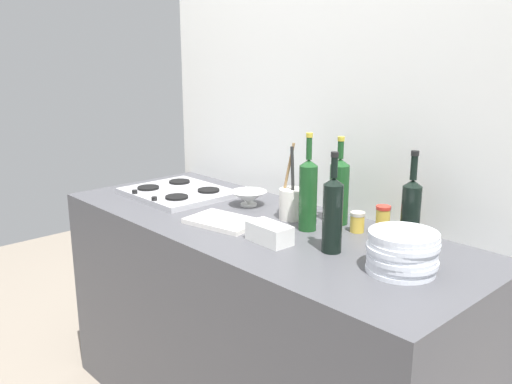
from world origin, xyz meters
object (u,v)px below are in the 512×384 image
(cutting_board, at_px, (223,221))
(condiment_jar_rear, at_px, (383,220))
(stovetop_hob, at_px, (178,192))
(wine_bottle_leftmost, at_px, (308,193))
(butter_dish, at_px, (269,233))
(wine_bottle_rightmost, at_px, (411,210))
(utensil_crock, at_px, (292,203))
(plate_stack, at_px, (402,252))
(wine_bottle_mid_right, at_px, (333,213))
(condiment_jar_front, at_px, (357,222))
(mixing_bowl, at_px, (249,198))
(wine_bottle_mid_left, at_px, (339,190))

(cutting_board, bearing_deg, condiment_jar_rear, 34.45)
(stovetop_hob, bearing_deg, condiment_jar_rear, 12.56)
(wine_bottle_leftmost, bearing_deg, butter_dish, -89.00)
(wine_bottle_rightmost, distance_m, utensil_crock, 0.48)
(plate_stack, height_order, wine_bottle_mid_right, wine_bottle_mid_right)
(plate_stack, relative_size, wine_bottle_mid_right, 0.65)
(condiment_jar_front, distance_m, cutting_board, 0.50)
(wine_bottle_leftmost, relative_size, butter_dish, 2.20)
(mixing_bowl, height_order, condiment_jar_front, condiment_jar_front)
(utensil_crock, distance_m, condiment_jar_rear, 0.37)
(wine_bottle_mid_right, relative_size, condiment_jar_front, 4.48)
(mixing_bowl, bearing_deg, cutting_board, -63.33)
(wine_bottle_rightmost, relative_size, condiment_jar_rear, 3.01)
(butter_dish, bearing_deg, wine_bottle_rightmost, 44.40)
(condiment_jar_rear, bearing_deg, wine_bottle_leftmost, -145.63)
(wine_bottle_rightmost, height_order, mixing_bowl, wine_bottle_rightmost)
(plate_stack, relative_size, condiment_jar_rear, 1.99)
(condiment_jar_rear, bearing_deg, utensil_crock, -164.90)
(plate_stack, height_order, wine_bottle_leftmost, wine_bottle_leftmost)
(utensil_crock, bearing_deg, mixing_bowl, 179.68)
(stovetop_hob, xyz_separation_m, cutting_board, (0.47, -0.12, -0.00))
(stovetop_hob, bearing_deg, wine_bottle_mid_left, 14.90)
(wine_bottle_leftmost, xyz_separation_m, utensil_crock, (-0.13, 0.06, -0.07))
(mixing_bowl, bearing_deg, wine_bottle_mid_left, 11.49)
(wine_bottle_rightmost, bearing_deg, condiment_jar_front, -174.70)
(utensil_crock, xyz_separation_m, condiment_jar_rear, (0.35, 0.10, -0.01))
(wine_bottle_mid_right, relative_size, butter_dish, 2.04)
(plate_stack, height_order, wine_bottle_mid_left, wine_bottle_mid_left)
(butter_dish, bearing_deg, stovetop_hob, 169.47)
(condiment_jar_front, bearing_deg, wine_bottle_mid_left, 166.00)
(utensil_crock, bearing_deg, cutting_board, -119.11)
(wine_bottle_leftmost, distance_m, utensil_crock, 0.16)
(wine_bottle_mid_right, height_order, mixing_bowl, wine_bottle_mid_right)
(wine_bottle_rightmost, relative_size, utensil_crock, 1.08)
(stovetop_hob, distance_m, condiment_jar_front, 0.89)
(wine_bottle_mid_left, height_order, wine_bottle_mid_right, wine_bottle_mid_left)
(wine_bottle_leftmost, xyz_separation_m, butter_dish, (0.00, -0.20, -0.11))
(wine_bottle_leftmost, bearing_deg, stovetop_hob, -175.25)
(wine_bottle_mid_right, relative_size, cutting_board, 1.23)
(wine_bottle_mid_left, relative_size, butter_dish, 2.05)
(wine_bottle_mid_left, bearing_deg, wine_bottle_rightmost, -1.61)
(condiment_jar_rear, bearing_deg, cutting_board, -145.55)
(stovetop_hob, xyz_separation_m, wine_bottle_mid_left, (0.76, 0.20, 0.12))
(stovetop_hob, height_order, mixing_bowl, mixing_bowl)
(stovetop_hob, bearing_deg, wine_bottle_rightmost, 10.24)
(wine_bottle_rightmost, height_order, cutting_board, wine_bottle_rightmost)
(wine_bottle_mid_right, bearing_deg, butter_dish, -156.91)
(mixing_bowl, xyz_separation_m, condiment_jar_rear, (0.61, 0.09, 0.02))
(wine_bottle_leftmost, relative_size, mixing_bowl, 2.32)
(wine_bottle_mid_right, xyz_separation_m, butter_dish, (-0.20, -0.09, -0.10))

